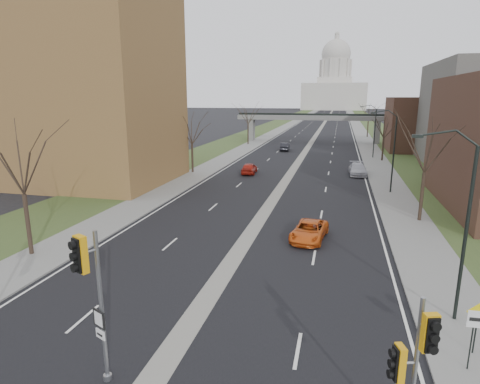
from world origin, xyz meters
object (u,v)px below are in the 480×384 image
at_px(warning_sign, 477,321).
at_px(car_right_near, 309,231).
at_px(signal_pole_median, 90,282).
at_px(car_left_far, 285,147).
at_px(speed_limit_sign, 473,329).
at_px(car_right_mid, 358,169).
at_px(car_left_near, 249,168).
at_px(signal_pole_right, 414,358).

bearing_deg(warning_sign, car_right_near, 127.13).
distance_m(signal_pole_median, car_left_far, 65.91).
xyz_separation_m(speed_limit_sign, car_right_mid, (-2.60, 39.56, -1.03)).
bearing_deg(car_left_far, speed_limit_sign, 100.69).
height_order(speed_limit_sign, car_left_far, speed_limit_sign).
distance_m(speed_limit_sign, warning_sign, 1.27).
xyz_separation_m(speed_limit_sign, car_left_near, (-16.72, 37.04, -1.05)).
bearing_deg(speed_limit_sign, car_right_near, 114.41).
bearing_deg(signal_pole_median, signal_pole_right, 22.21).
distance_m(car_left_far, car_right_mid, 25.61).
bearing_deg(car_right_mid, signal_pole_right, -92.88).
bearing_deg(signal_pole_median, warning_sign, 45.50).
xyz_separation_m(signal_pole_median, warning_sign, (13.57, 5.10, -2.47)).
bearing_deg(signal_pole_right, signal_pole_median, 159.06).
bearing_deg(car_right_near, signal_pole_right, -69.63).
distance_m(signal_pole_right, speed_limit_sign, 5.47).
bearing_deg(signal_pole_median, car_left_near, 120.00).
xyz_separation_m(signal_pole_median, car_left_far, (-2.18, 65.79, -3.28)).
relative_size(signal_pole_median, car_left_far, 1.28).
height_order(signal_pole_right, car_right_mid, signal_pole_right).
bearing_deg(car_left_far, car_left_near, 83.44).
xyz_separation_m(warning_sign, car_left_near, (-17.22, 35.90, -0.81)).
bearing_deg(speed_limit_sign, warning_sign, 62.98).
xyz_separation_m(signal_pole_right, speed_limit_sign, (2.87, 4.44, -1.42)).
distance_m(warning_sign, car_left_far, 62.71).
relative_size(signal_pole_right, car_left_near, 1.12).
bearing_deg(car_right_mid, car_left_near, -172.41).
height_order(signal_pole_median, warning_sign, signal_pole_median).
distance_m(car_left_near, car_left_far, 24.84).
distance_m(speed_limit_sign, car_left_far, 63.69).
distance_m(signal_pole_median, signal_pole_right, 10.25).
bearing_deg(car_right_near, speed_limit_sign, -54.80).
bearing_deg(speed_limit_sign, car_right_mid, 90.35).
relative_size(signal_pole_right, car_left_far, 1.09).
xyz_separation_m(signal_pole_median, speed_limit_sign, (13.07, 3.96, -2.22)).
distance_m(signal_pole_median, warning_sign, 14.71).
relative_size(signal_pole_median, speed_limit_sign, 2.37).
bearing_deg(car_right_mid, car_right_near, -101.82).
relative_size(warning_sign, car_left_near, 0.50).
relative_size(car_left_far, car_right_mid, 0.85).
height_order(signal_pole_right, car_left_far, signal_pole_right).
bearing_deg(speed_limit_sign, signal_pole_median, -166.57).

